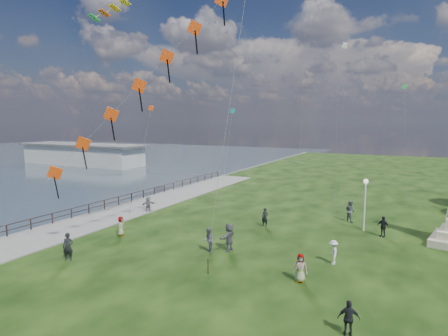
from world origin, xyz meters
The scene contains 16 objects.
waterfront centered at (-15.24, 8.99, -0.06)m, with size 200.00×200.00×1.51m.
pier_pavilion centered at (-52.00, 42.00, 1.84)m, with size 30.00×8.00×4.40m.
lamppost centered at (7.46, 16.13, 3.02)m, with size 0.39×0.39×4.19m.
person_0 centered at (-8.36, 0.83, 0.89)m, with size 0.65×0.42×1.77m, color black.
person_1 centered at (-1.18, 6.08, 0.85)m, with size 0.83×0.51×1.71m, color #595960.
person_3 centered at (8.70, 0.11, 0.76)m, with size 0.89×0.45×1.51m, color black.
person_4 centered at (5.53, 4.32, 0.79)m, with size 0.77×0.47×1.58m, color #595960.
person_5 centered at (-11.72, 13.07, 0.72)m, with size 1.34×0.58×1.45m, color #595960.
person_6 centered at (-0.04, 13.64, 0.79)m, with size 0.57×0.38×1.57m, color black.
person_7 centered at (6.03, 18.56, 0.93)m, with size 0.90×0.56×1.86m, color #595960.
person_8 centered at (6.64, 7.76, 0.75)m, with size 0.97×0.50×1.50m, color silver.
person_9 centered at (8.94, 15.09, 0.80)m, with size 0.93×0.48×1.59m, color black.
person_10 centered at (-9.04, 6.32, 0.75)m, with size 0.73×0.45×1.50m, color #595960.
person_11 centered at (-0.12, 7.02, 0.95)m, with size 1.77×0.76×1.91m, color #595960.
red_kite_train centered at (-5.73, 4.63, 10.70)m, with size 12.82×9.35×17.21m.
small_kites centered at (-0.10, 23.67, 13.63)m, with size 24.09×21.11×27.54m.
Camera 1 is at (10.64, -14.97, 8.71)m, focal length 30.00 mm.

